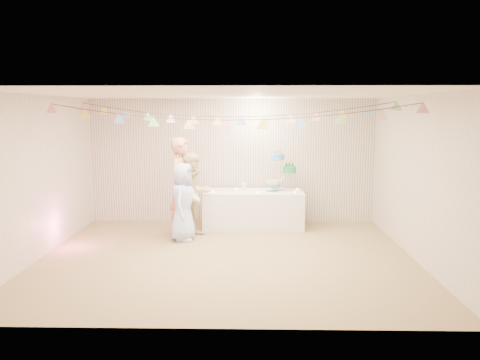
{
  "coord_description": "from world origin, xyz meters",
  "views": [
    {
      "loc": [
        0.37,
        -7.29,
        2.35
      ],
      "look_at": [
        0.2,
        0.8,
        1.15
      ],
      "focal_mm": 35.0,
      "sensor_mm": 36.0,
      "label": 1
    }
  ],
  "objects_px": {
    "cake_stand": "(281,172)",
    "person_child": "(183,202)",
    "person_adult_b": "(194,195)",
    "table": "(253,209)",
    "person_adult_a": "(183,187)"
  },
  "relations": [
    {
      "from": "cake_stand",
      "to": "person_adult_a",
      "type": "xyz_separation_m",
      "value": [
        -1.88,
        -0.7,
        -0.2
      ]
    },
    {
      "from": "cake_stand",
      "to": "person_adult_b",
      "type": "distance_m",
      "value": 1.86
    },
    {
      "from": "table",
      "to": "cake_stand",
      "type": "bearing_deg",
      "value": 5.19
    },
    {
      "from": "cake_stand",
      "to": "person_adult_a",
      "type": "distance_m",
      "value": 2.01
    },
    {
      "from": "table",
      "to": "person_child",
      "type": "height_order",
      "value": "person_child"
    },
    {
      "from": "cake_stand",
      "to": "person_adult_a",
      "type": "height_order",
      "value": "person_adult_a"
    },
    {
      "from": "table",
      "to": "person_child",
      "type": "relative_size",
      "value": 1.41
    },
    {
      "from": "table",
      "to": "cake_stand",
      "type": "xyz_separation_m",
      "value": [
        0.55,
        0.05,
        0.76
      ]
    },
    {
      "from": "person_child",
      "to": "table",
      "type": "bearing_deg",
      "value": -45.74
    },
    {
      "from": "table",
      "to": "cake_stand",
      "type": "relative_size",
      "value": 2.58
    },
    {
      "from": "person_adult_a",
      "to": "person_adult_b",
      "type": "distance_m",
      "value": 0.26
    },
    {
      "from": "person_adult_b",
      "to": "person_child",
      "type": "height_order",
      "value": "person_adult_b"
    },
    {
      "from": "person_adult_b",
      "to": "person_child",
      "type": "distance_m",
      "value": 0.32
    },
    {
      "from": "table",
      "to": "person_adult_a",
      "type": "distance_m",
      "value": 1.58
    },
    {
      "from": "cake_stand",
      "to": "person_child",
      "type": "distance_m",
      "value": 2.14
    }
  ]
}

